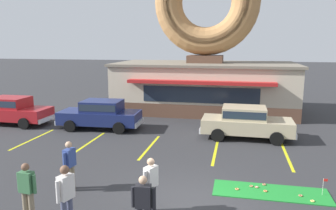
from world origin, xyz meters
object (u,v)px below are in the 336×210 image
at_px(car_red, 12,110).
at_px(pedestrian_leather_jacket_man, 66,194).
at_px(car_navy, 101,113).
at_px(trash_bin, 118,107).
at_px(pedestrian_blue_sweater_man, 27,189).
at_px(pedestrian_clipboard_woman, 70,163).
at_px(putting_flag_pin, 325,183).
at_px(pedestrian_beanie_man, 143,203).
at_px(golf_ball, 257,187).
at_px(pedestrian_hooded_kid, 151,183).
at_px(car_champagne, 246,121).

relative_size(car_red, pedestrian_leather_jacket_man, 2.65).
distance_m(car_navy, trash_bin, 3.65).
bearing_deg(trash_bin, pedestrian_blue_sweater_man, -79.98).
bearing_deg(pedestrian_clipboard_woman, pedestrian_blue_sweater_man, -96.83).
distance_m(putting_flag_pin, pedestrian_beanie_man, 5.88).
relative_size(golf_ball, pedestrian_clipboard_woman, 0.03).
xyz_separation_m(pedestrian_blue_sweater_man, pedestrian_hooded_kid, (3.16, 1.01, 0.01)).
height_order(car_red, pedestrian_hooded_kid, pedestrian_hooded_kid).
relative_size(car_champagne, pedestrian_leather_jacket_man, 2.65).
xyz_separation_m(putting_flag_pin, pedestrian_hooded_kid, (-5.01, -2.08, 0.44)).
xyz_separation_m(car_navy, pedestrian_hooded_kid, (5.08, -8.30, 0.01)).
bearing_deg(pedestrian_leather_jacket_man, pedestrian_clipboard_woman, 116.42).
distance_m(car_champagne, car_navy, 7.82).
bearing_deg(trash_bin, car_navy, -84.38).
relative_size(car_champagne, pedestrian_clipboard_woman, 2.82).
xyz_separation_m(golf_ball, pedestrian_clipboard_woman, (-5.94, -1.35, 0.85)).
relative_size(car_red, pedestrian_hooded_kid, 2.85).
bearing_deg(pedestrian_beanie_man, car_champagne, 74.19).
height_order(car_champagne, trash_bin, car_champagne).
bearing_deg(car_champagne, pedestrian_blue_sweater_man, -122.95).
bearing_deg(car_red, pedestrian_leather_jacket_man, -47.28).
xyz_separation_m(car_champagne, pedestrian_hooded_kid, (-2.73, -8.07, 0.01)).
xyz_separation_m(pedestrian_hooded_kid, pedestrian_beanie_man, (0.12, -1.16, -0.02)).
height_order(car_champagne, pedestrian_beanie_man, car_champagne).
xyz_separation_m(golf_ball, car_red, (-13.64, 6.00, 0.82)).
distance_m(golf_ball, car_champagne, 5.92).
relative_size(pedestrian_clipboard_woman, pedestrian_beanie_man, 1.03).
height_order(car_champagne, pedestrian_hooded_kid, pedestrian_hooded_kid).
bearing_deg(golf_ball, putting_flag_pin, -4.07).
bearing_deg(pedestrian_beanie_man, car_navy, 118.80).
bearing_deg(pedestrian_clipboard_woman, putting_flag_pin, 8.63).
height_order(putting_flag_pin, pedestrian_leather_jacket_man, pedestrian_leather_jacket_man).
bearing_deg(pedestrian_hooded_kid, car_champagne, 71.31).
bearing_deg(pedestrian_hooded_kid, pedestrian_beanie_man, -84.24).
bearing_deg(putting_flag_pin, pedestrian_beanie_man, -146.47).
height_order(pedestrian_clipboard_woman, pedestrian_beanie_man, pedestrian_clipboard_woman).
distance_m(car_red, pedestrian_leather_jacket_man, 12.93).
relative_size(car_champagne, pedestrian_hooded_kid, 2.86).
bearing_deg(car_navy, car_champagne, -1.66).
distance_m(pedestrian_clipboard_woman, trash_bin, 11.33).
height_order(golf_ball, pedestrian_blue_sweater_man, pedestrian_blue_sweater_man).
distance_m(putting_flag_pin, pedestrian_blue_sweater_man, 8.74).
relative_size(car_red, pedestrian_beanie_man, 2.90).
relative_size(golf_ball, car_red, 0.01).
bearing_deg(golf_ball, car_champagne, 92.69).
bearing_deg(pedestrian_leather_jacket_man, car_navy, 108.60).
distance_m(car_red, pedestrian_beanie_man, 14.27).
bearing_deg(pedestrian_leather_jacket_man, pedestrian_hooded_kid, 34.52).
bearing_deg(golf_ball, car_navy, 143.08).
xyz_separation_m(golf_ball, car_navy, (-8.09, 6.08, 0.82)).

